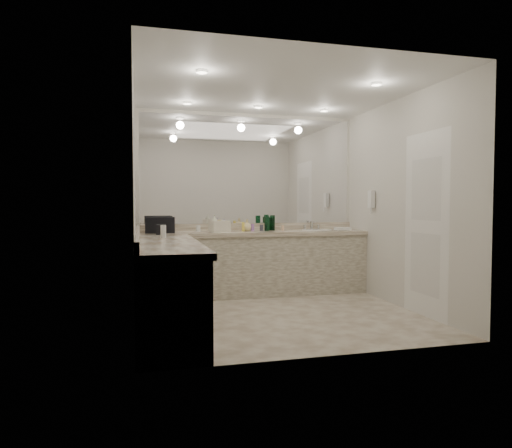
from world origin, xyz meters
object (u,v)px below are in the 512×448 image
object	(u,v)px
sink	(317,230)
soap_bottle_b	(224,225)
wall_phone	(371,199)
cream_cosmetic_case	(220,226)
black_toiletry_bag	(160,225)
soap_bottle_a	(214,223)
hand_towel	(343,229)
soap_bottle_c	(247,225)

from	to	relation	value
sink	soap_bottle_b	size ratio (longest dim) A/B	2.49
wall_phone	cream_cosmetic_case	xyz separation A→B (m)	(-2.05, 0.46, -0.37)
black_toiletry_bag	soap_bottle_a	size ratio (longest dim) A/B	1.59
hand_towel	soap_bottle_c	world-z (taller)	soap_bottle_c
sink	soap_bottle_b	bearing A→B (deg)	178.98
hand_towel	soap_bottle_c	bearing A→B (deg)	175.28
wall_phone	black_toiletry_bag	distance (m)	2.91
hand_towel	soap_bottle_b	bearing A→B (deg)	176.09
cream_cosmetic_case	sink	bearing A→B (deg)	-17.20
soap_bottle_a	soap_bottle_c	distance (m)	0.47
black_toiletry_bag	soap_bottle_b	distance (m)	0.88
black_toiletry_bag	soap_bottle_c	xyz separation A→B (m)	(1.20, 0.06, -0.02)
soap_bottle_b	soap_bottle_a	bearing A→B (deg)	-163.85
wall_phone	soap_bottle_b	bearing A→B (deg)	165.13
hand_towel	soap_bottle_c	xyz separation A→B (m)	(-1.41, 0.12, 0.07)
wall_phone	soap_bottle_c	xyz separation A→B (m)	(-1.65, 0.52, -0.37)
soap_bottle_b	wall_phone	bearing A→B (deg)	-14.87
sink	hand_towel	size ratio (longest dim) A/B	2.00
cream_cosmetic_case	soap_bottle_a	xyz separation A→B (m)	(-0.07, 0.02, 0.04)
hand_towel	soap_bottle_b	size ratio (longest dim) A/B	1.24
cream_cosmetic_case	soap_bottle_c	world-z (taller)	soap_bottle_c
black_toiletry_bag	cream_cosmetic_case	world-z (taller)	black_toiletry_bag
sink	hand_towel	xyz separation A→B (m)	(0.37, -0.09, 0.02)
soap_bottle_a	wall_phone	bearing A→B (deg)	-12.84
cream_cosmetic_case	soap_bottle_b	bearing A→B (deg)	22.19
cream_cosmetic_case	soap_bottle_b	distance (m)	0.10
hand_towel	soap_bottle_b	world-z (taller)	soap_bottle_b
sink	soap_bottle_a	world-z (taller)	soap_bottle_a
wall_phone	soap_bottle_b	world-z (taller)	wall_phone
hand_towel	soap_bottle_b	xyz separation A→B (m)	(-1.74, 0.12, 0.07)
wall_phone	soap_bottle_a	size ratio (longest dim) A/B	1.01
hand_towel	soap_bottle_a	world-z (taller)	soap_bottle_a
wall_phone	black_toiletry_bag	xyz separation A→B (m)	(-2.85, 0.46, -0.34)
black_toiletry_bag	sink	bearing A→B (deg)	1.06
sink	soap_bottle_b	distance (m)	1.37
black_toiletry_bag	soap_bottle_b	xyz separation A→B (m)	(0.87, 0.07, -0.02)
black_toiletry_bag	soap_bottle_a	bearing A→B (deg)	1.90
wall_phone	hand_towel	world-z (taller)	wall_phone
sink	soap_bottle_c	world-z (taller)	soap_bottle_c
cream_cosmetic_case	soap_bottle_c	distance (m)	0.41
soap_bottle_a	soap_bottle_b	world-z (taller)	soap_bottle_a
sink	soap_bottle_b	world-z (taller)	soap_bottle_b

